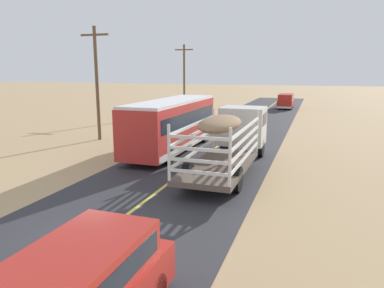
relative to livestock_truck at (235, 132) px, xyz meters
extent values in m
plane|color=tan|center=(-2.07, -10.36, -1.79)|extent=(240.00, 240.00, 0.00)
cube|color=#2D2D33|center=(-2.07, -10.36, -1.78)|extent=(8.00, 120.00, 0.02)
cube|color=#D8CC4C|center=(-2.07, -10.36, -1.77)|extent=(0.16, 117.60, 0.00)
cube|color=#B2261E|center=(0.16, -14.03, -0.24)|extent=(1.75, 3.59, 0.80)
cube|color=#192333|center=(0.16, -14.03, -0.22)|extent=(1.79, 3.22, 0.44)
cylinder|color=black|center=(-0.66, -12.46, -1.39)|extent=(0.26, 0.76, 0.76)
cube|color=silver|center=(0.00, 2.16, 0.03)|extent=(2.50, 2.20, 2.20)
cube|color=#192333|center=(0.00, 2.16, 0.48)|extent=(2.53, 1.54, 0.70)
cube|color=brown|center=(0.00, -3.24, -1.07)|extent=(2.50, 6.40, 0.24)
cylinder|color=silver|center=(-1.19, -0.10, 0.15)|extent=(0.12, 0.12, 2.20)
cylinder|color=silver|center=(1.19, -0.10, 0.15)|extent=(0.12, 0.12, 2.20)
cylinder|color=silver|center=(-1.19, -6.38, 0.15)|extent=(0.12, 0.12, 2.20)
cylinder|color=silver|center=(1.19, -6.38, 0.15)|extent=(0.12, 0.12, 2.20)
cube|color=silver|center=(-1.21, -3.24, -0.51)|extent=(0.08, 6.30, 0.12)
cube|color=silver|center=(1.21, -3.24, -0.51)|extent=(0.08, 6.30, 0.12)
cube|color=silver|center=(0.00, -6.40, -0.51)|extent=(2.40, 0.08, 0.12)
cube|color=silver|center=(-1.21, -3.24, -0.07)|extent=(0.08, 6.30, 0.12)
cube|color=silver|center=(1.21, -3.24, -0.07)|extent=(0.08, 6.30, 0.12)
cube|color=silver|center=(0.00, -6.40, -0.07)|extent=(2.40, 0.08, 0.12)
cube|color=silver|center=(-1.21, -3.24, 0.37)|extent=(0.08, 6.30, 0.12)
cube|color=silver|center=(1.21, -3.24, 0.37)|extent=(0.08, 6.30, 0.12)
cube|color=silver|center=(0.00, -6.40, 0.37)|extent=(2.40, 0.08, 0.12)
cube|color=silver|center=(-1.21, -3.24, 0.81)|extent=(0.08, 6.30, 0.12)
cube|color=silver|center=(1.21, -3.24, 0.81)|extent=(0.08, 6.30, 0.12)
cube|color=silver|center=(0.00, -6.40, 0.81)|extent=(2.40, 0.08, 0.12)
ellipsoid|color=#8C6B4C|center=(0.00, -3.24, 0.90)|extent=(1.75, 3.84, 0.70)
cylinder|color=black|center=(-1.09, 2.16, -1.22)|extent=(0.32, 1.10, 1.10)
cylinder|color=black|center=(1.09, 2.16, -1.22)|extent=(0.32, 1.10, 1.10)
cylinder|color=black|center=(-1.09, -4.52, -1.22)|extent=(0.32, 1.10, 1.10)
cylinder|color=black|center=(1.09, -4.52, -1.22)|extent=(0.32, 1.10, 1.10)
cube|color=red|center=(-4.44, 2.02, -0.07)|extent=(2.50, 10.00, 2.70)
cube|color=white|center=(-4.44, 2.02, 1.36)|extent=(2.45, 9.80, 0.16)
cube|color=#192333|center=(-4.44, 2.02, 0.40)|extent=(2.54, 9.20, 0.80)
cube|color=silver|center=(-4.44, 2.02, -1.22)|extent=(2.53, 9.80, 0.36)
cylinder|color=black|center=(-5.54, 5.27, -1.27)|extent=(0.30, 1.00, 1.00)
cylinder|color=black|center=(-3.34, 5.27, -1.27)|extent=(0.30, 1.00, 1.00)
cylinder|color=black|center=(-5.54, -1.23, -1.27)|extent=(0.30, 1.00, 1.00)
cylinder|color=black|center=(-3.34, -1.23, -1.27)|extent=(0.30, 1.00, 1.00)
cube|color=#B2261E|center=(0.17, 30.90, -1.09)|extent=(1.90, 4.60, 0.90)
cube|color=#B2261E|center=(0.17, 30.75, -0.24)|extent=(1.75, 3.59, 0.80)
cube|color=#192333|center=(0.17, 30.75, -0.22)|extent=(1.79, 3.22, 0.44)
cube|color=silver|center=(0.17, 28.68, -1.42)|extent=(1.86, 0.20, 0.24)
cube|color=red|center=(-0.66, 28.62, -0.91)|extent=(0.16, 0.06, 0.14)
cube|color=red|center=(1.00, 28.62, -0.91)|extent=(0.16, 0.06, 0.14)
cylinder|color=black|center=(-0.65, 32.33, -1.39)|extent=(0.26, 0.76, 0.76)
cylinder|color=black|center=(0.99, 32.33, -1.39)|extent=(0.26, 0.76, 0.76)
cylinder|color=black|center=(-0.65, 29.47, -1.39)|extent=(0.26, 0.76, 0.76)
cylinder|color=black|center=(0.99, 29.47, -1.39)|extent=(0.26, 0.76, 0.76)
cylinder|color=brown|center=(-11.00, 3.84, 2.25)|extent=(0.24, 0.24, 8.08)
cube|color=brown|center=(-11.00, 3.84, 5.69)|extent=(2.20, 0.14, 0.14)
cylinder|color=brown|center=(-11.00, 22.02, 2.21)|extent=(0.24, 0.24, 8.00)
cube|color=brown|center=(-11.00, 22.02, 5.61)|extent=(2.20, 0.14, 0.14)
camera|label=1|loc=(3.99, -18.75, 3.24)|focal=33.69mm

